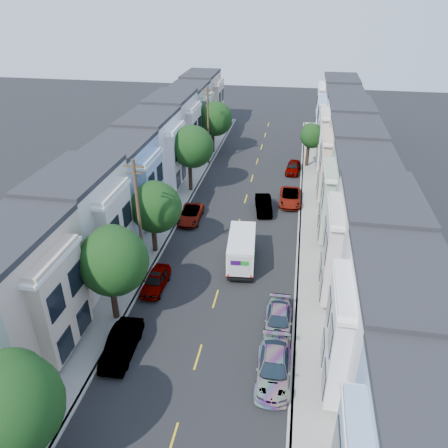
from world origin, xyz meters
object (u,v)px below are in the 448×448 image
at_px(utility_pole_near, 139,221).
at_px(utility_pole_far, 208,126).
at_px(parked_right_a, 274,368).
at_px(tree_d, 192,147).
at_px(tree_far_r, 312,136).
at_px(parked_right_b, 278,321).
at_px(tree_a, 8,407).
at_px(tree_c, 155,208).
at_px(parked_right_d, 293,167).
at_px(fedex_truck, 242,249).
at_px(tree_b, 112,261).
at_px(parked_right_c, 290,197).
at_px(tree_e, 215,119).
at_px(parked_left_d, 190,215).
at_px(parked_left_b, 122,344).
at_px(parked_left_c, 156,281).

height_order(utility_pole_near, utility_pole_far, same).
bearing_deg(parked_right_a, tree_d, 112.34).
xyz_separation_m(tree_far_r, parked_right_b, (-1.99, -31.64, -3.44)).
xyz_separation_m(tree_a, parked_right_b, (11.20, 12.57, -4.28)).
bearing_deg(tree_c, tree_a, -90.00).
distance_m(tree_far_r, parked_right_d, 4.62).
xyz_separation_m(fedex_truck, parked_right_a, (3.62, -11.91, -0.80)).
bearing_deg(parked_right_d, tree_d, -140.43).
distance_m(tree_far_r, parked_right_b, 31.89).
height_order(tree_b, utility_pole_far, utility_pole_far).
bearing_deg(parked_right_c, parked_right_a, -91.31).
xyz_separation_m(tree_e, parked_left_d, (1.40, -20.44, -4.22)).
relative_size(tree_d, parked_right_c, 1.56).
relative_size(fedex_truck, parked_right_a, 1.16).
height_order(parked_right_b, parked_right_d, parked_right_d).
relative_size(fedex_truck, parked_left_b, 1.26).
distance_m(tree_b, tree_d, 22.48).
bearing_deg(tree_c, tree_e, 90.00).
distance_m(tree_c, parked_right_d, 24.20).
bearing_deg(parked_left_b, tree_a, -101.80).
bearing_deg(fedex_truck, tree_c, 170.55).
height_order(tree_c, parked_right_d, tree_c).
bearing_deg(parked_right_c, tree_c, -134.21).
xyz_separation_m(parked_left_c, parked_right_d, (9.80, 26.25, 0.01)).
bearing_deg(tree_c, tree_b, -90.00).
bearing_deg(fedex_truck, parked_right_d, 75.74).
height_order(utility_pole_far, parked_right_d, utility_pole_far).
bearing_deg(parked_left_c, utility_pole_far, 93.27).
height_order(tree_d, parked_right_a, tree_d).
distance_m(tree_b, parked_right_a, 12.45).
bearing_deg(tree_e, tree_a, -90.00).
bearing_deg(utility_pole_far, parked_left_b, -87.68).
bearing_deg(tree_b, tree_c, 90.00).
bearing_deg(parked_right_a, tree_c, 130.78).
bearing_deg(utility_pole_far, tree_b, -90.00).
bearing_deg(utility_pole_far, parked_right_c, -42.38).
distance_m(tree_e, parked_right_a, 41.08).
bearing_deg(parked_right_a, parked_right_d, 88.98).
distance_m(tree_e, parked_right_d, 13.22).
xyz_separation_m(tree_a, parked_left_c, (1.40, 15.55, -4.25)).
distance_m(parked_left_b, parked_left_d, 18.57).
distance_m(tree_b, parked_right_c, 24.29).
xyz_separation_m(tree_b, parked_right_c, (11.20, 21.13, -4.25)).
relative_size(utility_pole_near, parked_left_b, 2.20).
relative_size(utility_pole_near, parked_right_b, 2.28).
bearing_deg(parked_right_a, parked_left_d, 116.43).
height_order(tree_a, parked_right_d, tree_a).
bearing_deg(tree_d, fedex_truck, -61.61).
relative_size(tree_b, tree_c, 1.09).
bearing_deg(utility_pole_near, tree_b, -90.02).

